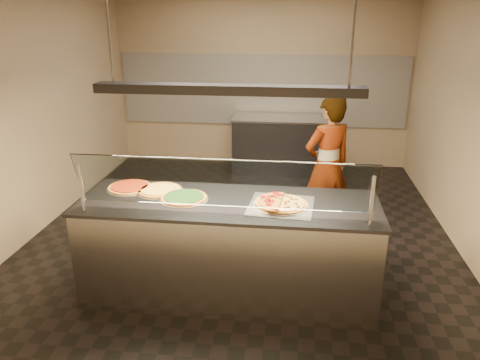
# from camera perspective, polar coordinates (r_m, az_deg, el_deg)

# --- Properties ---
(ground) EXTENTS (5.00, 6.00, 0.02)m
(ground) POSITION_cam_1_polar(r_m,az_deg,el_deg) (5.74, 0.18, -6.89)
(ground) COLOR black
(ground) RESTS_ON ground
(wall_back) EXTENTS (5.00, 0.02, 3.00)m
(wall_back) POSITION_cam_1_polar(r_m,az_deg,el_deg) (8.19, 2.76, 12.28)
(wall_back) COLOR tan
(wall_back) RESTS_ON ground
(wall_front) EXTENTS (5.00, 0.02, 3.00)m
(wall_front) POSITION_cam_1_polar(r_m,az_deg,el_deg) (2.41, -8.39, -6.56)
(wall_front) COLOR tan
(wall_front) RESTS_ON ground
(wall_left) EXTENTS (0.02, 6.00, 3.00)m
(wall_left) POSITION_cam_1_polar(r_m,az_deg,el_deg) (6.06, -24.32, 7.93)
(wall_left) COLOR tan
(wall_left) RESTS_ON ground
(wall_right) EXTENTS (0.02, 6.00, 3.00)m
(wall_right) POSITION_cam_1_polar(r_m,az_deg,el_deg) (5.54, 27.13, 6.53)
(wall_right) COLOR tan
(wall_right) RESTS_ON ground
(tile_band) EXTENTS (4.90, 0.02, 1.20)m
(tile_band) POSITION_cam_1_polar(r_m,az_deg,el_deg) (8.19, 2.72, 10.86)
(tile_band) COLOR silver
(tile_band) RESTS_ON wall_back
(serving_counter) EXTENTS (2.75, 0.94, 0.93)m
(serving_counter) POSITION_cam_1_polar(r_m,az_deg,el_deg) (4.48, -1.34, -8.12)
(serving_counter) COLOR #B7B7BC
(serving_counter) RESTS_ON ground
(sneeze_guard) EXTENTS (2.51, 0.18, 0.54)m
(sneeze_guard) POSITION_cam_1_polar(r_m,az_deg,el_deg) (3.86, -2.16, -0.49)
(sneeze_guard) COLOR #B7B7BC
(sneeze_guard) RESTS_ON serving_counter
(perforated_tray) EXTENTS (0.61, 0.61, 0.01)m
(perforated_tray) POSITION_cam_1_polar(r_m,az_deg,el_deg) (4.20, 5.01, -3.07)
(perforated_tray) COLOR silver
(perforated_tray) RESTS_ON serving_counter
(half_pizza_pepperoni) EXTENTS (0.27, 0.49, 0.05)m
(half_pizza_pepperoni) POSITION_cam_1_polar(r_m,az_deg,el_deg) (4.20, 3.47, -2.65)
(half_pizza_pepperoni) COLOR #915A1E
(half_pizza_pepperoni) RESTS_ON perforated_tray
(half_pizza_sausage) EXTENTS (0.27, 0.49, 0.04)m
(half_pizza_sausage) POSITION_cam_1_polar(r_m,az_deg,el_deg) (4.20, 6.57, -2.87)
(half_pizza_sausage) COLOR #915A1E
(half_pizza_sausage) RESTS_ON perforated_tray
(pizza_spinach) EXTENTS (0.45, 0.45, 0.03)m
(pizza_spinach) POSITION_cam_1_polar(r_m,az_deg,el_deg) (4.36, -6.84, -2.12)
(pizza_spinach) COLOR silver
(pizza_spinach) RESTS_ON serving_counter
(pizza_cheese) EXTENTS (0.45, 0.45, 0.03)m
(pizza_cheese) POSITION_cam_1_polar(r_m,az_deg,el_deg) (4.59, -9.72, -1.19)
(pizza_cheese) COLOR silver
(pizza_cheese) RESTS_ON serving_counter
(pizza_tomato) EXTENTS (0.45, 0.45, 0.03)m
(pizza_tomato) POSITION_cam_1_polar(r_m,az_deg,el_deg) (4.73, -13.27, -0.81)
(pizza_tomato) COLOR silver
(pizza_tomato) RESTS_ON serving_counter
(pizza_spatula) EXTENTS (0.24, 0.22, 0.02)m
(pizza_spatula) POSITION_cam_1_polar(r_m,az_deg,el_deg) (4.55, -7.28, -1.03)
(pizza_spatula) COLOR #B7B7BC
(pizza_spatula) RESTS_ON pizza_spinach
(prep_table) EXTENTS (1.55, 0.74, 0.93)m
(prep_table) POSITION_cam_1_polar(r_m,az_deg,el_deg) (7.93, 4.78, 4.35)
(prep_table) COLOR #333337
(prep_table) RESTS_ON ground
(worker) EXTENTS (0.74, 0.67, 1.69)m
(worker) POSITION_cam_1_polar(r_m,az_deg,el_deg) (5.63, 10.59, 1.66)
(worker) COLOR #2D2937
(worker) RESTS_ON ground
(heat_lamp_housing) EXTENTS (2.30, 0.18, 0.08)m
(heat_lamp_housing) POSITION_cam_1_polar(r_m,az_deg,el_deg) (4.01, -1.51, 10.97)
(heat_lamp_housing) COLOR #333337
(heat_lamp_housing) RESTS_ON ceiling
(lamp_rod_left) EXTENTS (0.02, 0.02, 1.01)m
(lamp_rod_left) POSITION_cam_1_polar(r_m,az_deg,el_deg) (4.23, -15.82, 18.15)
(lamp_rod_left) COLOR #B7B7BC
(lamp_rod_left) RESTS_ON ceiling
(lamp_rod_right) EXTENTS (0.02, 0.02, 1.01)m
(lamp_rod_right) POSITION_cam_1_polar(r_m,az_deg,el_deg) (3.94, 13.73, 18.25)
(lamp_rod_right) COLOR #B7B7BC
(lamp_rod_right) RESTS_ON ceiling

